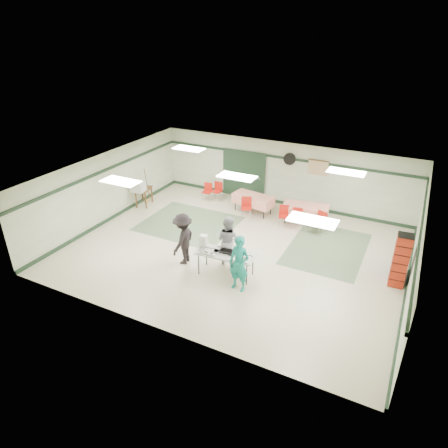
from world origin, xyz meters
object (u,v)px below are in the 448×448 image
at_px(printer_table, 143,191).
at_px(volunteer_grey, 228,240).
at_px(chair_b, 284,214).
at_px(crate_stack_red, 400,261).
at_px(chair_a, 297,216).
at_px(dining_table_a, 305,210).
at_px(volunteer_teal, 239,264).
at_px(crate_stack_blue_b, 400,263).
at_px(chair_d, 246,205).
at_px(chair_loose_b, 208,190).
at_px(volunteer_dark, 183,239).
at_px(chair_c, 320,220).
at_px(crate_stack_blue_a, 401,255).
at_px(serving_table, 226,255).
at_px(chair_loose_a, 218,189).
at_px(broom, 147,185).
at_px(office_printer, 138,186).
at_px(dining_table_b, 253,199).

bearing_deg(printer_table, volunteer_grey, -40.83).
xyz_separation_m(chair_b, crate_stack_red, (4.31, -2.22, 0.34)).
height_order(chair_a, chair_b, chair_b).
xyz_separation_m(dining_table_a, printer_table, (-6.66, -1.42, 0.06)).
height_order(volunteer_teal, crate_stack_red, volunteer_teal).
bearing_deg(volunteer_teal, crate_stack_blue_b, 36.93).
xyz_separation_m(chair_d, chair_loose_b, (-2.24, 0.85, -0.05)).
height_order(dining_table_a, chair_d, chair_d).
relative_size(volunteer_teal, volunteer_dark, 1.00).
distance_m(chair_c, crate_stack_blue_a, 3.26).
xyz_separation_m(chair_a, crate_stack_blue_b, (3.79, -1.97, 0.10)).
xyz_separation_m(serving_table, volunteer_grey, (-0.24, 0.63, 0.12)).
relative_size(chair_c, crate_stack_red, 0.51).
bearing_deg(serving_table, crate_stack_blue_a, 23.17).
bearing_deg(volunteer_grey, dining_table_a, -98.70).
bearing_deg(serving_table, chair_loose_a, 115.09).
distance_m(chair_loose_a, crate_stack_red, 8.41).
relative_size(serving_table, crate_stack_blue_b, 1.55).
relative_size(serving_table, crate_stack_blue_a, 1.52).
bearing_deg(broom, volunteer_teal, -40.77).
relative_size(chair_b, office_printer, 1.53).
relative_size(chair_b, broom, 0.54).
distance_m(volunteer_teal, crate_stack_blue_a, 5.13).
relative_size(dining_table_b, chair_c, 2.04).
bearing_deg(dining_table_a, chair_a, -112.80).
bearing_deg(printer_table, chair_d, -4.07).
height_order(serving_table, chair_loose_b, chair_loose_b).
height_order(crate_stack_blue_a, printer_table, crate_stack_blue_a).
bearing_deg(volunteer_dark, crate_stack_blue_b, 103.39).
bearing_deg(volunteer_teal, volunteer_dark, 171.59).
bearing_deg(volunteer_grey, chair_a, -99.38).
bearing_deg(chair_loose_b, office_printer, -141.47).
relative_size(volunteer_dark, chair_b, 2.10).
height_order(chair_a, chair_c, chair_c).
relative_size(serving_table, chair_loose_b, 2.38).
bearing_deg(volunteer_teal, chair_d, 116.41).
distance_m(crate_stack_red, printer_table, 10.39).
xyz_separation_m(chair_b, broom, (-6.07, -0.46, 0.28)).
xyz_separation_m(chair_loose_a, broom, (-2.64, -1.52, 0.27)).
distance_m(dining_table_a, broom, 6.82).
bearing_deg(chair_b, chair_d, 162.40).
height_order(chair_d, office_printer, office_printer).
distance_m(dining_table_a, dining_table_b, 2.20).
distance_m(dining_table_a, chair_loose_a, 4.13).
height_order(volunteer_dark, chair_loose_b, volunteer_dark).
distance_m(crate_stack_blue_a, printer_table, 10.32).
bearing_deg(crate_stack_blue_b, dining_table_a, 145.05).
distance_m(chair_b, chair_c, 1.40).
distance_m(chair_c, chair_d, 2.98).
height_order(volunteer_dark, dining_table_a, volunteer_dark).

